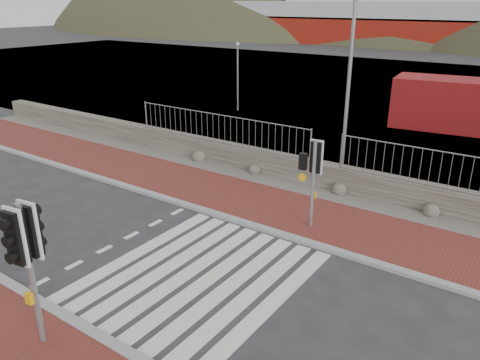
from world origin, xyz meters
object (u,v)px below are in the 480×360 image
Objects in this scene: ferry at (349,7)px; traffic_signal_near at (26,246)px; streetlight at (354,67)px; traffic_signal_far at (313,165)px; shipping_container at (457,105)px.

ferry is 16.17× the size of traffic_signal_near.
ferry reaches higher than streetlight.
ferry is 69.01m from traffic_signal_far.
streetlight is at bearing -86.04° from traffic_signal_far.
ferry is 7.90× the size of shipping_container.
traffic_signal_near is 1.12× the size of traffic_signal_far.
ferry is at bearing 93.22° from streetlight.
traffic_signal_far is (25.71, -63.95, -3.35)m from ferry.
traffic_signal_near reaches higher than shipping_container.
streetlight is 1.21× the size of shipping_container.
ferry is 64.80m from streetlight.
traffic_signal_near is 7.94m from traffic_signal_far.
streetlight reaches higher than traffic_signal_far.
streetlight is 11.20m from shipping_container.
traffic_signal_near is 12.13m from streetlight.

